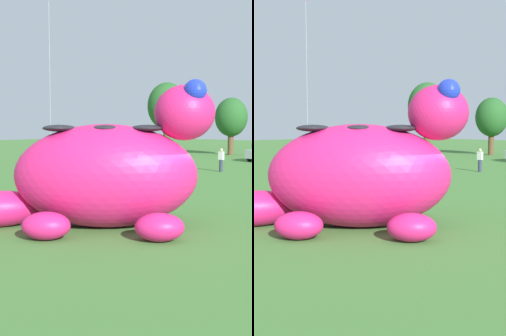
# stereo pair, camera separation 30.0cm
# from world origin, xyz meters

# --- Properties ---
(ground_plane) EXTENTS (160.00, 160.00, 0.00)m
(ground_plane) POSITION_xyz_m (0.00, 0.00, 0.00)
(ground_plane) COLOR #427533
(giant_inflatable_creature) EXTENTS (7.33, 8.73, 4.89)m
(giant_inflatable_creature) POSITION_xyz_m (-1.26, -1.01, 1.79)
(giant_inflatable_creature) COLOR #E01E6B
(giant_inflatable_creature) RESTS_ON ground
(tree_far_left) EXTENTS (4.93, 4.93, 8.76)m
(tree_far_left) POSITION_xyz_m (-25.77, 34.02, 5.73)
(tree_far_left) COLOR brown
(tree_far_left) RESTS_ON ground
(tree_left) EXTENTS (3.66, 3.66, 6.50)m
(tree_left) POSITION_xyz_m (-16.77, 34.30, 4.25)
(tree_left) COLOR brown
(tree_left) RESTS_ON ground
(spectator_near_inflatable) EXTENTS (0.38, 0.26, 1.71)m
(spectator_near_inflatable) POSITION_xyz_m (-8.66, 13.43, 0.85)
(spectator_near_inflatable) COLOR #726656
(spectator_near_inflatable) RESTS_ON ground
(spectator_by_cars) EXTENTS (0.38, 0.26, 1.71)m
(spectator_by_cars) POSITION_xyz_m (-7.84, 17.37, 0.85)
(spectator_by_cars) COLOR #2D334C
(spectator_by_cars) RESTS_ON ground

